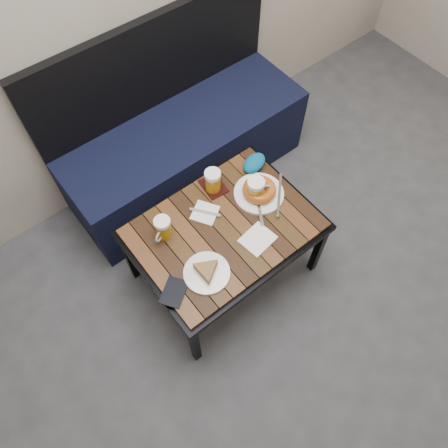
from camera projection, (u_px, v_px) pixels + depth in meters
ground at (409, 411)px, 2.03m from camera, size 4.00×4.00×0.00m
bench at (183, 144)px, 2.50m from camera, size 1.40×0.50×0.95m
cafe_table at (224, 232)px, 2.02m from camera, size 0.84×0.62×0.47m
beer_mug_left at (163, 228)px, 1.92m from camera, size 0.11×0.09×0.12m
beer_mug_centre at (213, 181)px, 2.04m from camera, size 0.12×0.10×0.12m
beer_mug_right at (256, 190)px, 2.01m from camera, size 0.12×0.10×0.13m
plate_pie at (207, 271)px, 1.85m from camera, size 0.20×0.20×0.06m
plate_bagel at (259, 191)px, 2.05m from camera, size 0.28×0.28×0.07m
napkin_left at (205, 213)px, 2.02m from camera, size 0.15×0.15×0.01m
napkin_right at (258, 239)px, 1.95m from camera, size 0.16×0.14×0.01m
passport_navy at (174, 292)px, 1.82m from camera, size 0.16×0.15×0.01m
passport_burgundy at (213, 186)px, 2.10m from camera, size 0.11×0.14×0.01m
knit_pouch at (254, 163)px, 2.14m from camera, size 0.16×0.12×0.06m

